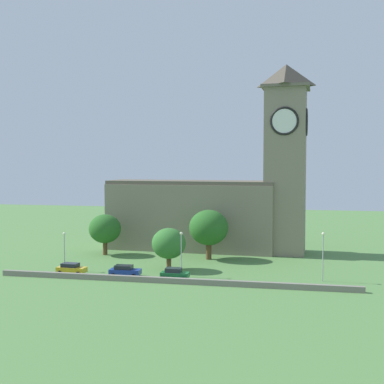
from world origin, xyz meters
name	(u,v)px	position (x,y,z in m)	size (l,w,h in m)	color
ground_plane	(195,260)	(0.00, 15.00, 0.00)	(200.00, 200.00, 0.00)	#517F42
church	(221,197)	(2.97, 25.60, 10.36)	(38.78, 10.54, 34.92)	gray
quay_barrier	(172,281)	(0.00, -2.32, 0.40)	(52.03, 0.70, 0.81)	gray
car_yellow	(71,268)	(-16.48, 0.63, 0.84)	(4.56, 2.35, 1.65)	gold
car_blue	(125,271)	(-7.95, 0.75, 0.84)	(4.69, 2.33, 1.65)	#233D9E
car_green	(175,274)	(-0.12, -0.02, 0.87)	(4.07, 2.07, 1.73)	#1E6B38
streetlamp_west_end	(64,245)	(-18.55, 2.67, 4.12)	(0.44, 0.44, 6.05)	#9EA0A5
streetlamp_west_mid	(181,246)	(0.35, 2.35, 4.49)	(0.44, 0.44, 6.68)	#9EA0A5
streetlamp_central	(323,249)	(20.88, 3.25, 4.71)	(0.44, 0.44, 7.06)	#9EA0A5
tree_riverside_west	(105,229)	(-17.30, 16.90, 4.79)	(5.87, 5.87, 7.47)	brown
tree_by_tower	(169,244)	(-2.54, 6.21, 4.24)	(5.38, 5.38, 6.69)	brown
tree_churchyard	(209,228)	(2.11, 16.40, 5.58)	(6.88, 6.88, 8.71)	brown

